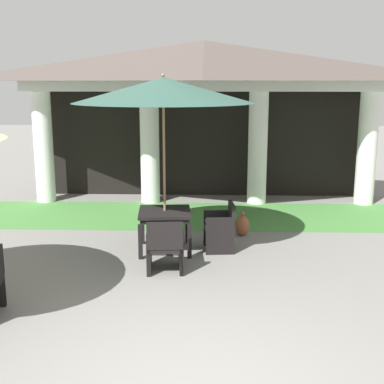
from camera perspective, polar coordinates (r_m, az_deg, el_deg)
The scene contains 7 objects.
background_pavilion at distance 12.08m, azimuth 1.35°, elevation 12.73°, with size 8.89×3.15×3.79m.
lawn_strip at distance 11.09m, azimuth 1.20°, elevation -2.66°, with size 10.69×2.37×0.01m, color #47843D.
patio_table_near_foreground at distance 8.68m, azimuth -3.08°, elevation -2.76°, with size 0.95×0.95×0.71m.
patio_umbrella_near_foreground at distance 8.39m, azimuth -3.25°, elevation 11.25°, with size 2.97×2.97×3.00m.
patio_chair_near_foreground_east at distance 8.79m, azimuth 3.23°, elevation -4.00°, with size 0.54×0.60×0.83m.
patio_chair_near_foreground_south at distance 7.82m, azimuth -3.05°, elevation -6.15°, with size 0.61×0.63×0.84m.
terracotta_urn at distance 9.67m, azimuth 5.68°, elevation -3.75°, with size 0.27×0.27×0.47m.
Camera 1 is at (0.13, -4.20, 2.86)m, focal length 47.43 mm.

